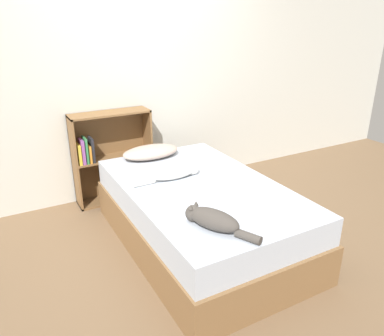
# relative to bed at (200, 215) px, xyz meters

# --- Properties ---
(ground_plane) EXTENTS (8.00, 8.00, 0.00)m
(ground_plane) POSITION_rel_bed_xyz_m (0.00, 0.00, -0.28)
(ground_plane) COLOR brown
(wall_back) EXTENTS (8.00, 0.06, 2.50)m
(wall_back) POSITION_rel_bed_xyz_m (0.00, 1.39, 0.97)
(wall_back) COLOR silver
(wall_back) RESTS_ON ground_plane
(bed) EXTENTS (1.23, 2.00, 0.57)m
(bed) POSITION_rel_bed_xyz_m (0.00, 0.00, 0.00)
(bed) COLOR brown
(bed) RESTS_ON ground_plane
(pillow) EXTENTS (0.57, 0.31, 0.12)m
(pillow) POSITION_rel_bed_xyz_m (-0.10, 0.81, 0.35)
(pillow) COLOR #B29E8E
(pillow) RESTS_ON bed
(cat_light) EXTENTS (0.63, 0.17, 0.14)m
(cat_light) POSITION_rel_bed_xyz_m (-0.12, 0.23, 0.35)
(cat_light) COLOR white
(cat_light) RESTS_ON bed
(cat_dark) EXTENTS (0.33, 0.53, 0.14)m
(cat_dark) POSITION_rel_bed_xyz_m (-0.28, -0.63, 0.35)
(cat_dark) COLOR #47423D
(cat_dark) RESTS_ON bed
(bookshelf) EXTENTS (0.82, 0.26, 0.97)m
(bookshelf) POSITION_rel_bed_xyz_m (-0.41, 1.26, 0.22)
(bookshelf) COLOR brown
(bookshelf) RESTS_ON ground_plane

